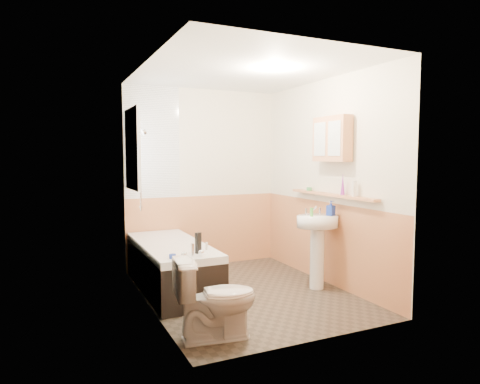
% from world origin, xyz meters
% --- Properties ---
extents(floor, '(2.80, 2.80, 0.00)m').
position_xyz_m(floor, '(0.00, 0.00, 0.00)').
color(floor, '#312922').
rests_on(floor, ground).
extents(ceiling, '(2.80, 2.80, 0.00)m').
position_xyz_m(ceiling, '(0.00, 0.00, 2.50)').
color(ceiling, white).
rests_on(ceiling, ground).
extents(wall_back, '(2.20, 0.02, 2.50)m').
position_xyz_m(wall_back, '(0.00, 1.41, 1.25)').
color(wall_back, beige).
rests_on(wall_back, ground).
extents(wall_front, '(2.20, 0.02, 2.50)m').
position_xyz_m(wall_front, '(0.00, -1.41, 1.25)').
color(wall_front, beige).
rests_on(wall_front, ground).
extents(wall_left, '(0.02, 2.80, 2.50)m').
position_xyz_m(wall_left, '(-1.11, 0.00, 1.25)').
color(wall_left, beige).
rests_on(wall_left, ground).
extents(wall_right, '(0.02, 2.80, 2.50)m').
position_xyz_m(wall_right, '(1.11, 0.00, 1.25)').
color(wall_right, beige).
rests_on(wall_right, ground).
extents(wainscot_right, '(0.01, 2.80, 1.00)m').
position_xyz_m(wainscot_right, '(1.09, 0.00, 0.50)').
color(wainscot_right, tan).
rests_on(wainscot_right, wall_right).
extents(wainscot_front, '(2.20, 0.01, 1.00)m').
position_xyz_m(wainscot_front, '(0.00, -1.39, 0.50)').
color(wainscot_front, tan).
rests_on(wainscot_front, wall_front).
extents(wainscot_back, '(2.20, 0.01, 1.00)m').
position_xyz_m(wainscot_back, '(0.00, 1.39, 0.50)').
color(wainscot_back, tan).
rests_on(wainscot_back, wall_back).
extents(tile_cladding_left, '(0.01, 2.80, 2.50)m').
position_xyz_m(tile_cladding_left, '(-1.09, 0.00, 1.25)').
color(tile_cladding_left, white).
rests_on(tile_cladding_left, wall_left).
extents(tile_return_back, '(0.75, 0.01, 1.50)m').
position_xyz_m(tile_return_back, '(-0.73, 1.39, 1.75)').
color(tile_return_back, white).
rests_on(tile_return_back, wall_back).
extents(window, '(0.03, 0.79, 0.99)m').
position_xyz_m(window, '(-1.06, 0.95, 1.65)').
color(window, white).
rests_on(window, wall_left).
extents(bathtub, '(0.70, 1.77, 0.69)m').
position_xyz_m(bathtub, '(-0.73, 0.49, 0.29)').
color(bathtub, black).
rests_on(bathtub, floor).
extents(shower_riser, '(0.10, 0.07, 1.09)m').
position_xyz_m(shower_riser, '(-1.04, 0.60, 1.58)').
color(shower_riser, silver).
rests_on(shower_riser, wall_left).
extents(toilet, '(0.76, 0.49, 0.69)m').
position_xyz_m(toilet, '(-0.76, -1.00, 0.35)').
color(toilet, white).
rests_on(toilet, floor).
extents(sink, '(0.51, 0.41, 0.98)m').
position_xyz_m(sink, '(0.84, -0.20, 0.62)').
color(sink, white).
rests_on(sink, floor).
extents(pine_shelf, '(0.10, 1.56, 0.03)m').
position_xyz_m(pine_shelf, '(1.04, -0.18, 1.11)').
color(pine_shelf, tan).
rests_on(pine_shelf, wall_right).
extents(medicine_cabinet, '(0.15, 0.58, 0.53)m').
position_xyz_m(medicine_cabinet, '(1.01, -0.21, 1.76)').
color(medicine_cabinet, tan).
rests_on(medicine_cabinet, wall_right).
extents(foam_can, '(0.06, 0.06, 0.17)m').
position_xyz_m(foam_can, '(1.04, -0.59, 1.21)').
color(foam_can, silver).
rests_on(foam_can, pine_shelf).
extents(green_bottle, '(0.07, 0.07, 0.25)m').
position_xyz_m(green_bottle, '(1.04, -0.40, 1.25)').
color(green_bottle, purple).
rests_on(green_bottle, pine_shelf).
extents(black_jar, '(0.09, 0.09, 0.04)m').
position_xyz_m(black_jar, '(1.04, 0.28, 1.14)').
color(black_jar, '#388447').
rests_on(black_jar, pine_shelf).
extents(soap_bottle, '(0.13, 0.19, 0.08)m').
position_xyz_m(soap_bottle, '(0.98, -0.27, 0.91)').
color(soap_bottle, '#19339E').
rests_on(soap_bottle, sink).
extents(clear_bottle, '(0.04, 0.04, 0.10)m').
position_xyz_m(clear_bottle, '(0.73, -0.24, 0.92)').
color(clear_bottle, '#59C647').
rests_on(clear_bottle, sink).
extents(blue_gel, '(0.07, 0.06, 0.22)m').
position_xyz_m(blue_gel, '(-0.62, -0.15, 0.66)').
color(blue_gel, black).
rests_on(blue_gel, bathtub).
extents(cream_jar, '(0.07, 0.07, 0.04)m').
position_xyz_m(cream_jar, '(-0.93, -0.26, 0.57)').
color(cream_jar, '#19339E').
rests_on(cream_jar, bathtub).
extents(orange_bottle, '(0.04, 0.04, 0.08)m').
position_xyz_m(orange_bottle, '(-0.49, -0.04, 0.59)').
color(orange_bottle, silver).
rests_on(orange_bottle, bathtub).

